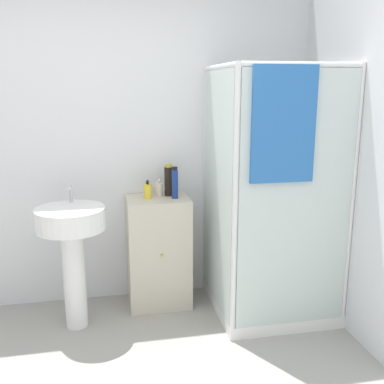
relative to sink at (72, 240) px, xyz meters
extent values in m
cube|color=silver|center=(0.23, 0.46, 0.59)|extent=(6.40, 0.06, 2.50)
cube|color=white|center=(1.47, 0.00, -0.61)|extent=(0.86, 0.86, 0.09)
cylinder|color=white|center=(1.88, 0.41, 0.27)|extent=(0.04, 0.04, 1.85)
cylinder|color=white|center=(1.06, 0.41, 0.27)|extent=(0.04, 0.04, 1.85)
cylinder|color=white|center=(1.88, -0.41, 0.27)|extent=(0.04, 0.04, 1.85)
cylinder|color=white|center=(1.06, -0.41, 0.27)|extent=(0.04, 0.04, 1.85)
cylinder|color=white|center=(1.47, -0.41, 1.18)|extent=(0.82, 0.04, 0.04)
cylinder|color=white|center=(1.47, 0.41, 1.18)|extent=(0.82, 0.04, 0.04)
cylinder|color=white|center=(1.06, 0.00, 1.18)|extent=(0.04, 0.82, 0.04)
cylinder|color=white|center=(1.88, 0.00, 1.18)|extent=(0.04, 0.82, 0.04)
cube|color=silver|center=(1.47, -0.42, 0.30)|extent=(0.79, 0.01, 1.73)
cube|color=silver|center=(1.04, 0.00, 0.30)|extent=(0.01, 0.79, 1.73)
cylinder|color=#B7BABF|center=(1.68, 0.35, 0.13)|extent=(0.02, 0.02, 1.39)
cylinder|color=#B7BABF|center=(1.68, 0.30, 0.84)|extent=(0.07, 0.07, 0.04)
cube|color=#2D6BB7|center=(1.35, -0.44, 0.81)|extent=(0.42, 0.03, 0.73)
cube|color=beige|center=(0.64, 0.24, -0.22)|extent=(0.48, 0.38, 0.87)
sphere|color=gold|center=(0.64, 0.04, -0.18)|extent=(0.02, 0.02, 0.02)
cylinder|color=white|center=(0.00, 0.00, -0.29)|extent=(0.16, 0.16, 0.74)
cylinder|color=white|center=(0.00, 0.00, 0.15)|extent=(0.48, 0.48, 0.15)
cylinder|color=#B7BABF|center=(0.00, 0.17, 0.29)|extent=(0.02, 0.02, 0.13)
cube|color=#B7BABF|center=(0.00, 0.13, 0.35)|extent=(0.02, 0.07, 0.02)
cylinder|color=yellow|center=(0.56, 0.24, 0.27)|extent=(0.06, 0.06, 0.11)
cylinder|color=black|center=(0.56, 0.24, 0.33)|extent=(0.02, 0.02, 0.02)
cube|color=black|center=(0.56, 0.22, 0.35)|extent=(0.02, 0.03, 0.01)
cylinder|color=black|center=(0.73, 0.30, 0.33)|extent=(0.07, 0.07, 0.23)
cylinder|color=gold|center=(0.73, 0.30, 0.45)|extent=(0.06, 0.06, 0.02)
cylinder|color=navy|center=(0.76, 0.20, 0.32)|extent=(0.05, 0.05, 0.22)
cylinder|color=black|center=(0.76, 0.20, 0.44)|extent=(0.04, 0.04, 0.02)
cylinder|color=beige|center=(0.65, 0.29, 0.27)|extent=(0.06, 0.06, 0.11)
cylinder|color=silver|center=(0.65, 0.29, 0.33)|extent=(0.02, 0.02, 0.02)
cube|color=silver|center=(0.65, 0.28, 0.34)|extent=(0.01, 0.03, 0.01)
camera|label=1|loc=(0.23, -3.08, 1.05)|focal=42.00mm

